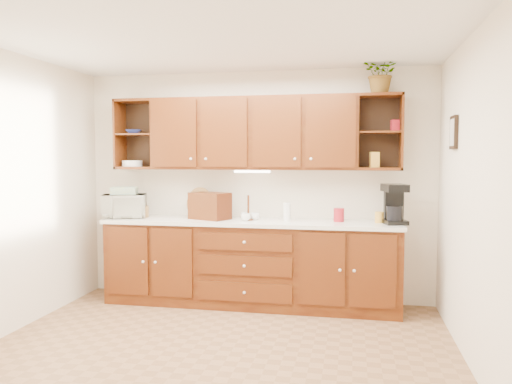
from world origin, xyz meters
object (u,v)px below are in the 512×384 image
at_px(bread_box, 210,206).
at_px(coffee_maker, 394,205).
at_px(microwave, 124,206).
at_px(potted_plant, 382,73).

xyz_separation_m(bread_box, coffee_maker, (1.98, 0.01, 0.05)).
relative_size(microwave, coffee_maker, 1.16).
height_order(microwave, coffee_maker, coffee_maker).
bearing_deg(bread_box, coffee_maker, 24.75).
relative_size(bread_box, potted_plant, 1.01).
height_order(microwave, bread_box, bread_box).
relative_size(microwave, potted_plant, 1.14).
distance_m(coffee_maker, potted_plant, 1.37).
xyz_separation_m(microwave, bread_box, (1.00, 0.04, 0.02)).
bearing_deg(potted_plant, microwave, -177.35).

